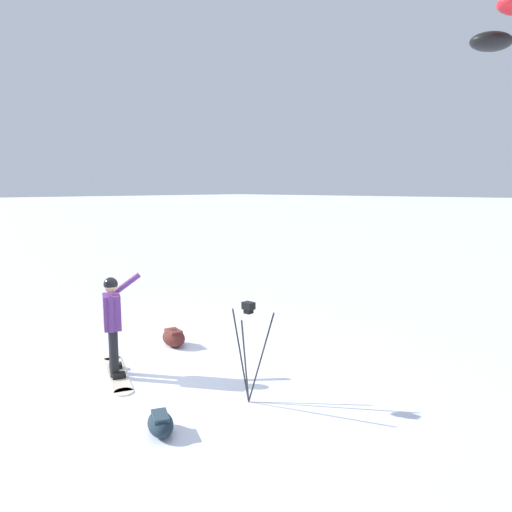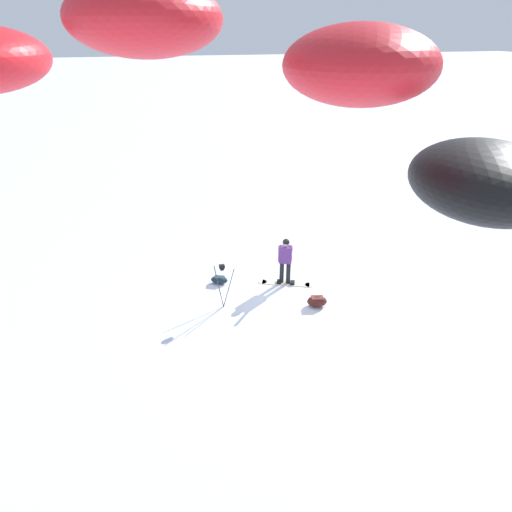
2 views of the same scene
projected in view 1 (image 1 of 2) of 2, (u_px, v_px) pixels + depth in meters
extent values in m
plane|color=white|center=(173.00, 378.00, 7.70)|extent=(300.00, 300.00, 0.00)
cylinder|color=black|center=(113.00, 350.00, 7.86)|extent=(0.14, 0.14, 0.79)
cylinder|color=black|center=(114.00, 354.00, 7.65)|extent=(0.14, 0.14, 0.79)
cube|color=#592D72|center=(112.00, 312.00, 7.66)|extent=(0.41, 0.47, 0.56)
sphere|color=tan|center=(111.00, 286.00, 7.60)|extent=(0.21, 0.21, 0.21)
sphere|color=black|center=(111.00, 284.00, 7.60)|extent=(0.22, 0.22, 0.22)
cylinder|color=#592D72|center=(125.00, 285.00, 7.85)|extent=(0.49, 0.31, 0.39)
cylinder|color=#592D72|center=(111.00, 315.00, 7.47)|extent=(0.09, 0.09, 0.56)
cube|color=beige|center=(117.00, 373.00, 7.86)|extent=(0.90, 1.55, 0.02)
cylinder|color=beige|center=(112.00, 358.00, 8.58)|extent=(0.29, 0.29, 0.02)
cylinder|color=beige|center=(124.00, 392.00, 7.15)|extent=(0.29, 0.29, 0.02)
cube|color=black|center=(116.00, 366.00, 8.06)|extent=(0.24, 0.21, 0.08)
cube|color=black|center=(119.00, 375.00, 7.66)|extent=(0.24, 0.21, 0.08)
ellipsoid|color=black|center=(491.00, 42.00, 12.09)|extent=(1.40, 1.30, 0.44)
ellipsoid|color=#4C1E19|center=(174.00, 338.00, 9.23)|extent=(0.51, 0.67, 0.33)
cube|color=brown|center=(173.00, 332.00, 9.22)|extent=(0.31, 0.40, 0.08)
cylinder|color=#262628|center=(241.00, 355.00, 6.89)|extent=(0.06, 0.38, 1.30)
cylinder|color=#262628|center=(245.00, 363.00, 6.58)|extent=(0.34, 0.21, 1.30)
cylinder|color=#262628|center=(261.00, 358.00, 6.78)|extent=(0.31, 0.26, 1.30)
cube|color=black|center=(248.00, 311.00, 6.66)|extent=(0.10, 0.10, 0.06)
cube|color=black|center=(248.00, 306.00, 6.65)|extent=(0.12, 0.16, 0.10)
ellipsoid|color=#192833|center=(160.00, 424.00, 5.95)|extent=(0.53, 0.64, 0.26)
cube|color=#263A47|center=(160.00, 417.00, 5.93)|extent=(0.32, 0.38, 0.08)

